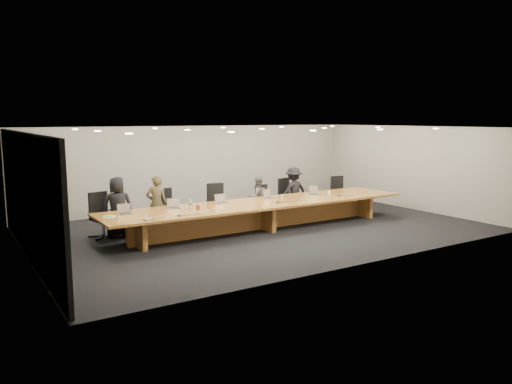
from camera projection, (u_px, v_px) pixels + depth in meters
ground at (262, 229)px, 13.92m from camera, size 12.00×12.00×0.00m
back_wall at (198, 167)px, 17.06m from camera, size 12.00×0.02×2.80m
left_wall_panel at (27, 198)px, 10.58m from camera, size 0.08×7.84×2.74m
conference_table at (262, 210)px, 13.84m from camera, size 9.00×1.80×0.75m
chair_far_left at (103, 215)px, 12.78m from camera, size 0.72×0.72×1.20m
chair_left at (167, 209)px, 13.73m from camera, size 0.61×0.61×1.16m
chair_mid_left at (218, 204)px, 14.40m from camera, size 0.69×0.69×1.21m
chair_mid_right at (265, 201)px, 15.48m from camera, size 0.54×0.54×1.02m
chair_right at (289, 196)px, 15.88m from camera, size 0.73×0.73×1.19m
chair_far_right at (340, 192)px, 16.98m from camera, size 0.68×0.68×1.12m
person_a at (118, 207)px, 12.88m from camera, size 0.88×0.70×1.58m
person_b at (157, 203)px, 13.51m from camera, size 0.62×0.47×1.54m
person_c at (258, 197)px, 15.22m from camera, size 0.69×0.56×1.32m
person_d at (293, 191)px, 15.82m from camera, size 0.99×0.57×1.52m
laptop_a at (125, 209)px, 12.08m from camera, size 0.35×0.27×0.25m
laptop_b at (174, 204)px, 12.85m from camera, size 0.37×0.31×0.26m
laptop_c at (222, 199)px, 13.59m from camera, size 0.34×0.25×0.26m
laptop_d at (270, 194)px, 14.45m from camera, size 0.41×0.37×0.27m
laptop_e at (316, 190)px, 15.17m from camera, size 0.36×0.28×0.27m
water_bottle at (190, 204)px, 12.81m from camera, size 0.10×0.10×0.24m
amber_mug at (198, 207)px, 12.69m from camera, size 0.09×0.09×0.11m
paper_cup_near at (282, 196)px, 14.61m from camera, size 0.10×0.10×0.09m
paper_cup_far at (329, 192)px, 15.31m from camera, size 0.11×0.11×0.10m
notepad at (109, 217)px, 11.73m from camera, size 0.33×0.30×0.02m
lime_gadget at (109, 216)px, 11.73m from camera, size 0.18×0.11×0.03m
av_box at (149, 219)px, 11.40m from camera, size 0.23×0.19×0.03m
mic_left at (179, 215)px, 11.86m from camera, size 0.12×0.12×0.03m
mic_center at (277, 202)px, 13.75m from camera, size 0.16×0.16×0.03m
mic_right at (339, 196)px, 14.88m from camera, size 0.17×0.17×0.03m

